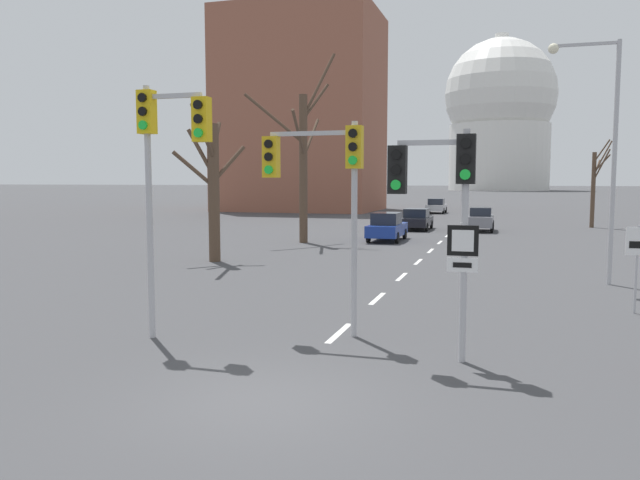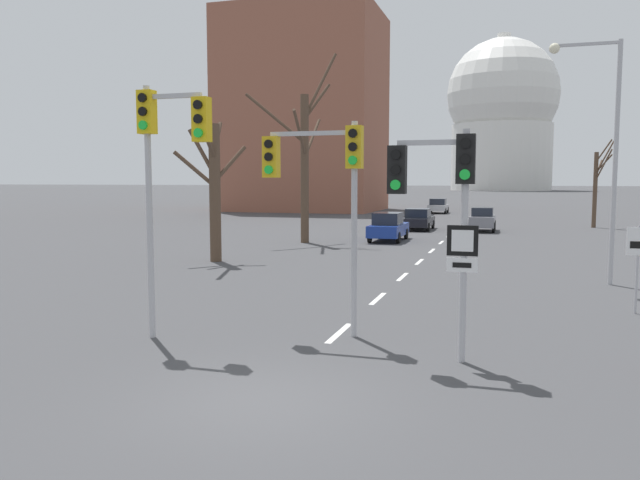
{
  "view_description": "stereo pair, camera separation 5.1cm",
  "coord_description": "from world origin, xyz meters",
  "px_view_note": "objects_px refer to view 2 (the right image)",
  "views": [
    {
      "loc": [
        3.76,
        -9.21,
        3.62
      ],
      "look_at": [
        -0.44,
        4.66,
        2.22
      ],
      "focal_mm": 35.0,
      "sensor_mm": 36.0,
      "label": 1
    },
    {
      "loc": [
        3.81,
        -9.2,
        3.62
      ],
      "look_at": [
        -0.44,
        4.66,
        2.22
      ],
      "focal_mm": 35.0,
      "sensor_mm": 36.0,
      "label": 2
    }
  ],
  "objects_px": {
    "speed_limit_sign": "(638,254)",
    "sedan_near_right": "(418,219)",
    "traffic_signal_near_right": "(440,188)",
    "traffic_signal_centre_tall": "(324,174)",
    "sedan_near_left": "(388,227)",
    "sedan_mid_centre": "(482,219)",
    "traffic_signal_near_left": "(165,149)",
    "sedan_far_left": "(438,206)",
    "street_lamp_right": "(603,136)",
    "route_sign_post": "(462,267)"
  },
  "relations": [
    {
      "from": "speed_limit_sign",
      "to": "sedan_near_right",
      "type": "distance_m",
      "value": 28.62
    },
    {
      "from": "traffic_signal_near_right",
      "to": "traffic_signal_centre_tall",
      "type": "distance_m",
      "value": 3.1
    },
    {
      "from": "sedan_near_left",
      "to": "sedan_mid_centre",
      "type": "bearing_deg",
      "value": 60.2
    },
    {
      "from": "traffic_signal_near_left",
      "to": "traffic_signal_centre_tall",
      "type": "distance_m",
      "value": 3.6
    },
    {
      "from": "traffic_signal_near_right",
      "to": "sedan_far_left",
      "type": "xyz_separation_m",
      "value": [
        -6.24,
        56.27,
        -2.65
      ]
    },
    {
      "from": "sedan_far_left",
      "to": "traffic_signal_near_left",
      "type": "bearing_deg",
      "value": -89.8
    },
    {
      "from": "street_lamp_right",
      "to": "traffic_signal_near_left",
      "type": "bearing_deg",
      "value": -133.1
    },
    {
      "from": "speed_limit_sign",
      "to": "street_lamp_right",
      "type": "bearing_deg",
      "value": 94.25
    },
    {
      "from": "speed_limit_sign",
      "to": "street_lamp_right",
      "type": "relative_size",
      "value": 0.29
    },
    {
      "from": "street_lamp_right",
      "to": "sedan_mid_centre",
      "type": "bearing_deg",
      "value": 102.4
    },
    {
      "from": "speed_limit_sign",
      "to": "street_lamp_right",
      "type": "xyz_separation_m",
      "value": [
        -0.37,
        4.95,
        3.49
      ]
    },
    {
      "from": "traffic_signal_near_right",
      "to": "traffic_signal_near_left",
      "type": "distance_m",
      "value": 6.1
    },
    {
      "from": "sedan_near_left",
      "to": "sedan_mid_centre",
      "type": "relative_size",
      "value": 1.11
    },
    {
      "from": "sedan_far_left",
      "to": "traffic_signal_near_right",
      "type": "bearing_deg",
      "value": -83.67
    },
    {
      "from": "speed_limit_sign",
      "to": "sedan_far_left",
      "type": "xyz_separation_m",
      "value": [
        -10.88,
        50.3,
        -0.81
      ]
    },
    {
      "from": "traffic_signal_near_right",
      "to": "traffic_signal_near_left",
      "type": "bearing_deg",
      "value": -179.13
    },
    {
      "from": "speed_limit_sign",
      "to": "sedan_near_right",
      "type": "bearing_deg",
      "value": 109.85
    },
    {
      "from": "sedan_near_left",
      "to": "traffic_signal_centre_tall",
      "type": "bearing_deg",
      "value": -82.93
    },
    {
      "from": "traffic_signal_near_left",
      "to": "street_lamp_right",
      "type": "relative_size",
      "value": 0.69
    },
    {
      "from": "sedan_near_right",
      "to": "sedan_mid_centre",
      "type": "distance_m",
      "value": 4.52
    },
    {
      "from": "route_sign_post",
      "to": "sedan_near_left",
      "type": "xyz_separation_m",
      "value": [
        -6.05,
        24.1,
        -1.07
      ]
    },
    {
      "from": "traffic_signal_centre_tall",
      "to": "sedan_near_right",
      "type": "distance_m",
      "value": 31.76
    },
    {
      "from": "route_sign_post",
      "to": "sedan_far_left",
      "type": "distance_m",
      "value": 56.73
    },
    {
      "from": "traffic_signal_near_right",
      "to": "sedan_near_left",
      "type": "height_order",
      "value": "traffic_signal_near_right"
    },
    {
      "from": "traffic_signal_centre_tall",
      "to": "sedan_near_left",
      "type": "height_order",
      "value": "traffic_signal_centre_tall"
    },
    {
      "from": "street_lamp_right",
      "to": "sedan_near_left",
      "type": "xyz_separation_m",
      "value": [
        -9.87,
        13.13,
        -4.27
      ]
    },
    {
      "from": "route_sign_post",
      "to": "sedan_mid_centre",
      "type": "height_order",
      "value": "route_sign_post"
    },
    {
      "from": "street_lamp_right",
      "to": "sedan_near_right",
      "type": "xyz_separation_m",
      "value": [
        -9.35,
        21.95,
        -4.33
      ]
    },
    {
      "from": "traffic_signal_near_left",
      "to": "sedan_near_left",
      "type": "height_order",
      "value": "traffic_signal_near_left"
    },
    {
      "from": "traffic_signal_near_right",
      "to": "sedan_near_right",
      "type": "distance_m",
      "value": 33.38
    },
    {
      "from": "route_sign_post",
      "to": "sedan_near_right",
      "type": "xyz_separation_m",
      "value": [
        -5.52,
        32.93,
        -1.13
      ]
    },
    {
      "from": "speed_limit_sign",
      "to": "sedan_near_left",
      "type": "height_order",
      "value": "speed_limit_sign"
    },
    {
      "from": "traffic_signal_near_right",
      "to": "sedan_near_left",
      "type": "bearing_deg",
      "value": 103.1
    },
    {
      "from": "sedan_mid_centre",
      "to": "speed_limit_sign",
      "type": "bearing_deg",
      "value": -79.07
    },
    {
      "from": "route_sign_post",
      "to": "sedan_near_right",
      "type": "distance_m",
      "value": 33.41
    },
    {
      "from": "traffic_signal_near_left",
      "to": "traffic_signal_centre_tall",
      "type": "bearing_deg",
      "value": 23.74
    },
    {
      "from": "traffic_signal_near_right",
      "to": "sedan_far_left",
      "type": "height_order",
      "value": "traffic_signal_near_right"
    },
    {
      "from": "traffic_signal_near_left",
      "to": "street_lamp_right",
      "type": "height_order",
      "value": "street_lamp_right"
    },
    {
      "from": "traffic_signal_near_right",
      "to": "traffic_signal_centre_tall",
      "type": "height_order",
      "value": "traffic_signal_centre_tall"
    },
    {
      "from": "route_sign_post",
      "to": "street_lamp_right",
      "type": "bearing_deg",
      "value": 70.8
    },
    {
      "from": "traffic_signal_near_left",
      "to": "sedan_mid_centre",
      "type": "relative_size",
      "value": 1.43
    },
    {
      "from": "traffic_signal_near_left",
      "to": "sedan_near_right",
      "type": "xyz_separation_m",
      "value": [
        0.97,
        32.97,
        -3.53
      ]
    },
    {
      "from": "route_sign_post",
      "to": "traffic_signal_near_right",
      "type": "bearing_deg",
      "value": 174.14
    },
    {
      "from": "street_lamp_right",
      "to": "sedan_near_right",
      "type": "bearing_deg",
      "value": 113.06
    },
    {
      "from": "street_lamp_right",
      "to": "sedan_mid_centre",
      "type": "relative_size",
      "value": 2.09
    },
    {
      "from": "traffic_signal_centre_tall",
      "to": "speed_limit_sign",
      "type": "relative_size",
      "value": 2.05
    },
    {
      "from": "street_lamp_right",
      "to": "traffic_signal_centre_tall",
      "type": "bearing_deg",
      "value": -126.35
    },
    {
      "from": "traffic_signal_near_right",
      "to": "speed_limit_sign",
      "type": "bearing_deg",
      "value": 52.17
    },
    {
      "from": "speed_limit_sign",
      "to": "sedan_far_left",
      "type": "distance_m",
      "value": 51.47
    },
    {
      "from": "traffic_signal_near_right",
      "to": "sedan_near_left",
      "type": "relative_size",
      "value": 1.04
    }
  ]
}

